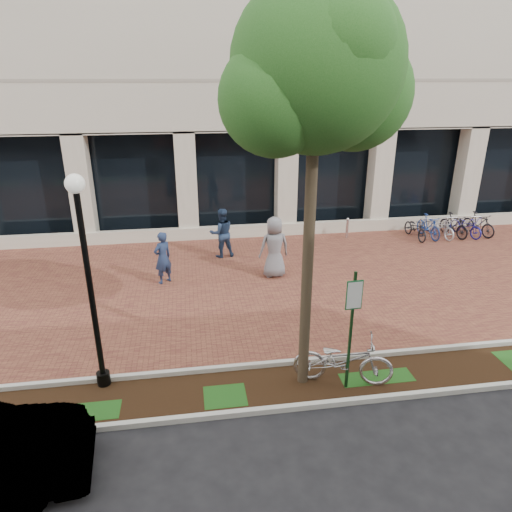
{
  "coord_description": "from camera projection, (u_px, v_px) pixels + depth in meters",
  "views": [
    {
      "loc": [
        -1.97,
        -13.06,
        6.14
      ],
      "look_at": [
        -0.1,
        -0.8,
        1.24
      ],
      "focal_mm": 32.0,
      "sensor_mm": 36.0,
      "label": 1
    }
  ],
  "objects": [
    {
      "name": "curb_plaza_side",
      "position": [
        285.0,
        363.0,
        10.38
      ],
      "size": [
        40.0,
        0.12,
        0.12
      ],
      "primitive_type": "cube",
      "color": "beige",
      "rests_on": "ground"
    },
    {
      "name": "bike_rack_cluster",
      "position": [
        447.0,
        226.0,
        18.58
      ],
      "size": [
        3.53,
        1.72,
        0.95
      ],
      "rotation": [
        0.0,
        0.0,
        0.16
      ],
      "color": "black",
      "rests_on": "ground"
    },
    {
      "name": "lamppost",
      "position": [
        88.0,
        275.0,
        8.82
      ],
      "size": [
        0.36,
        0.36,
        4.53
      ],
      "color": "black",
      "rests_on": "ground"
    },
    {
      "name": "brick_plaza",
      "position": [
        255.0,
        283.0,
        14.54
      ],
      "size": [
        40.0,
        9.0,
        0.01
      ],
      "primitive_type": "cube",
      "color": "brown",
      "rests_on": "ground"
    },
    {
      "name": "pedestrian_right",
      "position": [
        274.0,
        247.0,
        14.69
      ],
      "size": [
        1.06,
        0.76,
        2.01
      ],
      "primitive_type": "imported",
      "rotation": [
        0.0,
        0.0,
        3.27
      ],
      "color": "slate",
      "rests_on": "ground"
    },
    {
      "name": "pedestrian_left",
      "position": [
        163.0,
        258.0,
        14.26
      ],
      "size": [
        0.74,
        0.7,
        1.7
      ],
      "primitive_type": "imported",
      "rotation": [
        0.0,
        0.0,
        3.8
      ],
      "color": "navy",
      "rests_on": "ground"
    },
    {
      "name": "pedestrian_mid",
      "position": [
        222.0,
        233.0,
        16.36
      ],
      "size": [
        0.97,
        0.82,
        1.8
      ],
      "primitive_type": "imported",
      "rotation": [
        0.0,
        0.0,
        3.31
      ],
      "color": "navy",
      "rests_on": "ground"
    },
    {
      "name": "bollard",
      "position": [
        347.0,
        228.0,
        18.41
      ],
      "size": [
        0.12,
        0.12,
        0.86
      ],
      "color": "silver",
      "rests_on": "ground"
    },
    {
      "name": "ground",
      "position": [
        255.0,
        283.0,
        14.54
      ],
      "size": [
        120.0,
        120.0,
        0.0
      ],
      "primitive_type": "plane",
      "color": "black",
      "rests_on": "ground"
    },
    {
      "name": "curb_street_side",
      "position": [
        301.0,
        407.0,
        9.0
      ],
      "size": [
        40.0,
        0.12,
        0.12
      ],
      "primitive_type": "cube",
      "color": "beige",
      "rests_on": "ground"
    },
    {
      "name": "planting_strip",
      "position": [
        292.0,
        385.0,
        9.71
      ],
      "size": [
        40.0,
        1.5,
        0.01
      ],
      "primitive_type": "cube",
      "color": "black",
      "rests_on": "ground"
    },
    {
      "name": "parking_sign",
      "position": [
        352.0,
        318.0,
        9.03
      ],
      "size": [
        0.34,
        0.07,
        2.67
      ],
      "rotation": [
        0.0,
        0.0,
        0.05
      ],
      "color": "#153B1A",
      "rests_on": "ground"
    },
    {
      "name": "locked_bicycle",
      "position": [
        343.0,
        360.0,
        9.63
      ],
      "size": [
        2.22,
        1.31,
        1.1
      ],
      "primitive_type": "imported",
      "rotation": [
        0.0,
        0.0,
        1.28
      ],
      "color": "#BDBDC1",
      "rests_on": "ground"
    },
    {
      "name": "street_tree",
      "position": [
        318.0,
        79.0,
        7.66
      ],
      "size": [
        3.5,
        2.92,
        7.76
      ],
      "color": "#4A3B2A",
      "rests_on": "ground"
    }
  ]
}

